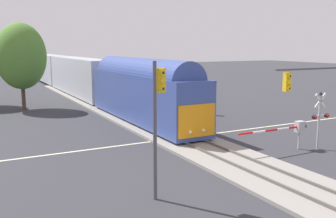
% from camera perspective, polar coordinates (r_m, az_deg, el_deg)
% --- Properties ---
extents(ground_plane, '(220.00, 220.00, 0.00)m').
position_cam_1_polar(ground_plane, '(26.89, 1.54, -4.42)').
color(ground_plane, '#333338').
extents(road_centre_stripe, '(44.00, 0.20, 0.01)m').
position_cam_1_polar(road_centre_stripe, '(26.89, 1.54, -4.41)').
color(road_centre_stripe, beige).
rests_on(road_centre_stripe, ground).
extents(railway_track, '(4.40, 80.00, 0.32)m').
position_cam_1_polar(railway_track, '(26.87, 1.54, -4.22)').
color(railway_track, gray).
rests_on(railway_track, ground).
extents(commuter_train, '(3.04, 61.24, 5.16)m').
position_cam_1_polar(commuter_train, '(50.71, -13.16, 5.02)').
color(commuter_train, '#384C93').
rests_on(commuter_train, railway_track).
extents(crossing_gate_near, '(5.37, 0.40, 1.80)m').
position_cam_1_polar(crossing_gate_near, '(24.81, 18.37, -2.80)').
color(crossing_gate_near, '#B7B7BC').
rests_on(crossing_gate_near, ground).
extents(crossing_signal_mast, '(1.36, 0.44, 3.67)m').
position_cam_1_polar(crossing_signal_mast, '(25.42, 21.90, -0.74)').
color(crossing_signal_mast, '#B2B2B7').
rests_on(crossing_signal_mast, ground).
extents(traffic_signal_near_left, '(0.53, 0.38, 5.87)m').
position_cam_1_polar(traffic_signal_near_left, '(15.52, -1.53, 0.09)').
color(traffic_signal_near_left, '#4C4C51').
rests_on(traffic_signal_near_left, ground).
extents(traffic_signal_far_side, '(0.53, 0.38, 4.87)m').
position_cam_1_polar(traffic_signal_far_side, '(36.50, 2.91, 4.46)').
color(traffic_signal_far_side, '#4C4C51').
rests_on(traffic_signal_far_side, ground).
extents(traffic_signal_near_right, '(5.87, 0.38, 5.49)m').
position_cam_1_polar(traffic_signal_near_right, '(23.14, 22.70, 3.09)').
color(traffic_signal_near_right, '#4C4C51').
rests_on(traffic_signal_near_right, ground).
extents(oak_behind_train, '(4.98, 4.98, 8.79)m').
position_cam_1_polar(oak_behind_train, '(41.10, -21.28, 7.42)').
color(oak_behind_train, '#4C3828').
rests_on(oak_behind_train, ground).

